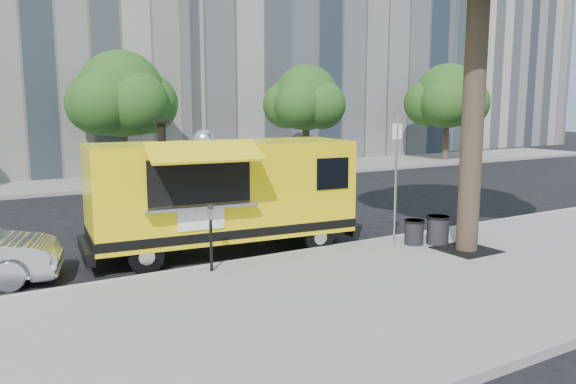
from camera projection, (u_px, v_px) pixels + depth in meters
name	position (u px, v px, depth m)	size (l,w,h in m)	color
ground	(303.00, 245.00, 13.78)	(120.00, 120.00, 0.00)	black
sidewalk	(419.00, 287.00, 10.38)	(60.00, 6.00, 0.15)	gray
curb	(325.00, 250.00, 12.98)	(60.00, 0.14, 0.16)	#999993
far_sidewalk	(143.00, 179.00, 25.23)	(60.00, 5.00, 0.15)	gray
building_mid	(272.00, 6.00, 37.83)	(20.00, 14.00, 20.00)	gray
building_right	(449.00, 50.00, 48.09)	(16.00, 12.00, 16.00)	#B1A793
tree_well	(466.00, 250.00, 12.70)	(1.20, 1.20, 0.02)	black
far_tree_b	(121.00, 94.00, 23.46)	(3.60, 3.60, 5.50)	#33261C
far_tree_c	(306.00, 98.00, 27.78)	(3.24, 3.24, 5.21)	#33261C
far_tree_d	(447.00, 96.00, 32.98)	(3.78, 3.78, 5.64)	#33261C
sign_post	(396.00, 173.00, 12.96)	(0.28, 0.06, 3.00)	silver
parking_meter	(211.00, 230.00, 10.97)	(0.11, 0.11, 1.33)	black
food_truck	(222.00, 192.00, 12.75)	(6.36, 3.16, 3.05)	yellow
trash_bin_left	(438.00, 229.00, 13.20)	(0.56, 0.56, 0.67)	black
trash_bin_right	(414.00, 231.00, 13.17)	(0.48, 0.48, 0.58)	black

